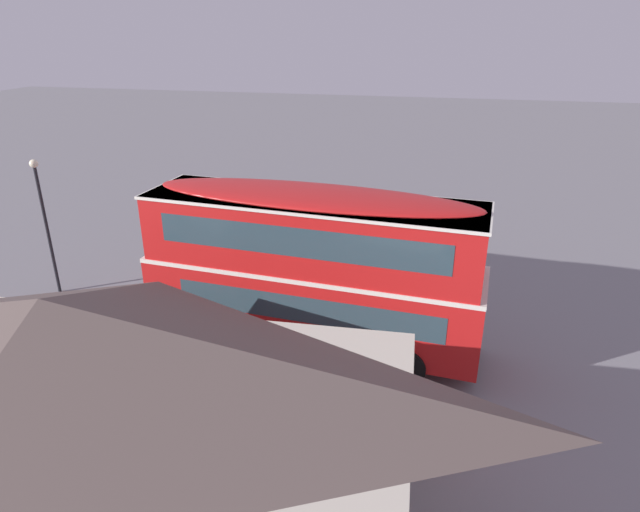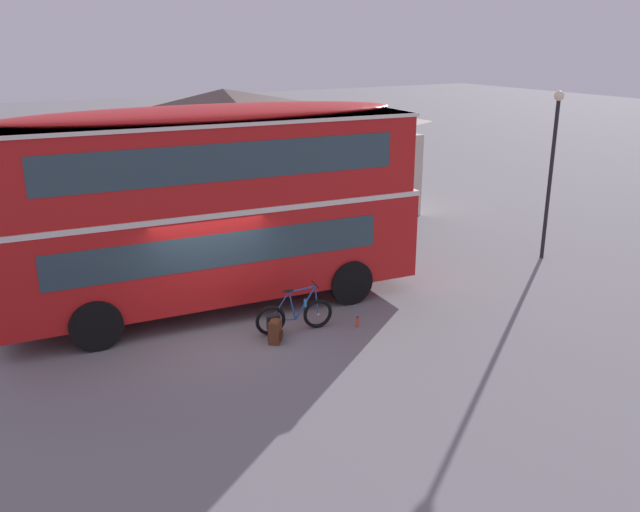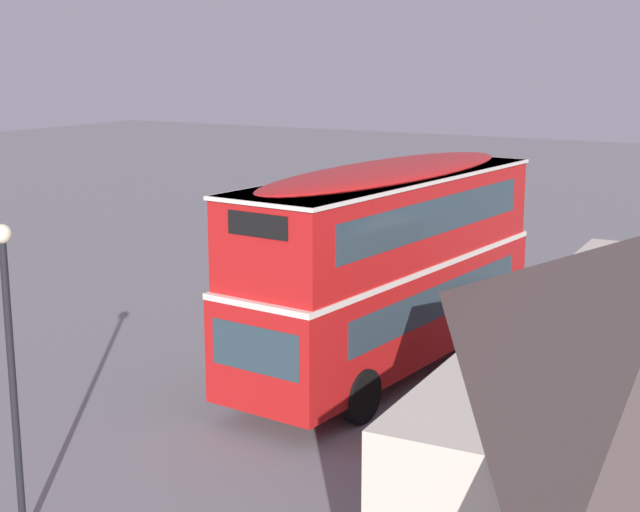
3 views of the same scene
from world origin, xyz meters
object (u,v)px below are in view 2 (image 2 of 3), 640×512
Objects in this scene: double_decker_bus at (214,200)px; street_lamp at (552,158)px; backpack_on_ground at (275,330)px; touring_bicycle at (292,316)px; water_bottle_red_squeeze at (358,322)px.

street_lamp reaches higher than double_decker_bus.
backpack_on_ground is (0.29, -2.51, -2.36)m from double_decker_bus.
touring_bicycle is at bearing 27.95° from backpack_on_ground.
double_decker_bus is 3.46m from backpack_on_ground.
touring_bicycle is at bearing -174.04° from street_lamp.
double_decker_bus is 2.03× the size of street_lamp.
water_bottle_red_squeeze is (1.96, -0.21, -0.16)m from backpack_on_ground.
double_decker_bus reaches higher than touring_bicycle.
double_decker_bus is at bearing 129.52° from water_bottle_red_squeeze.
double_decker_bus is 18.06× the size of backpack_on_ground.
backpack_on_ground is (-0.56, -0.30, -0.09)m from touring_bicycle.
street_lamp is (9.38, 1.22, 2.68)m from backpack_on_ground.
touring_bicycle is 0.64m from backpack_on_ground.
backpack_on_ground is at bearing 173.96° from water_bottle_red_squeeze.
street_lamp is (7.42, 1.43, 2.84)m from water_bottle_red_squeeze.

